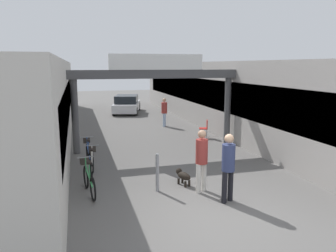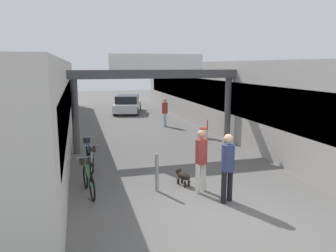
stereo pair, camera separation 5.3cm
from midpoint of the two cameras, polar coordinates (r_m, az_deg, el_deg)
ground_plane at (r=8.40m, az=8.90°, el=-14.58°), size 80.00×80.00×0.00m
storefront_left at (r=18.06m, az=-21.59°, el=4.47°), size 3.00×26.00×3.73m
storefront_right at (r=19.81m, az=9.28°, el=5.55°), size 3.00×26.00×3.73m
arcade_sign_gateway at (r=13.89m, az=-2.20°, el=7.58°), size 7.40×0.47×4.00m
pedestrian_with_dog at (r=9.24m, az=5.72°, el=-5.31°), size 0.46×0.46×1.79m
pedestrian_companion at (r=8.64m, az=10.28°, el=-6.39°), size 0.45×0.45×1.83m
pedestrian_carrying_crate at (r=19.14m, az=-0.73°, el=2.75°), size 0.45×0.45×1.66m
dog_on_leash at (r=9.94m, az=2.46°, el=-8.63°), size 0.42×0.66×0.46m
bicycle_green_nearest at (r=9.55m, az=-13.86°, el=-8.79°), size 0.46×1.68×0.98m
bicycle_silver_second at (r=10.85m, az=-13.22°, el=-6.41°), size 0.46×1.69×0.98m
bicycle_blue_third at (r=12.15m, az=-13.82°, el=-4.61°), size 0.46×1.69×0.98m
bollard_post_metal at (r=9.36m, az=-2.03°, el=-8.02°), size 0.10×0.10×1.12m
cafe_chair_red_nearer at (r=16.24m, az=6.36°, el=-0.19°), size 0.51×0.51×0.89m
parked_car_white at (r=24.91m, az=-7.25°, el=3.78°), size 2.69×4.31×1.33m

